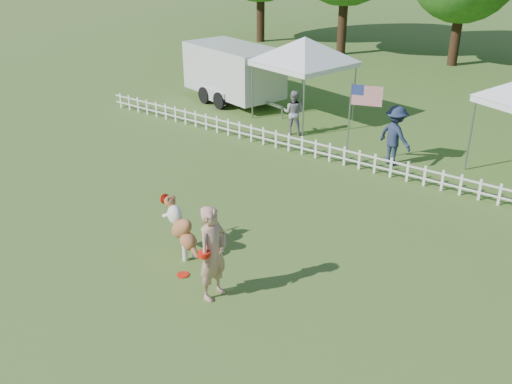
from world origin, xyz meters
TOP-DOWN VIEW (x-y plane):
  - ground at (0.00, 0.00)m, footprint 120.00×120.00m
  - picket_fence at (0.00, 7.00)m, footprint 22.00×0.08m
  - handler at (0.52, -0.41)m, footprint 0.47×0.70m
  - dog at (-1.05, 0.37)m, footprint 1.26×0.70m
  - frisbee_on_turf at (-0.47, -0.27)m, footprint 0.27×0.27m
  - canopy_tent_left at (-4.21, 10.07)m, footprint 3.38×3.38m
  - cargo_trailer at (-7.77, 10.42)m, footprint 5.65×3.52m
  - flag_pole at (-0.75, 7.14)m, footprint 0.94×0.40m
  - spectator_a at (-3.58, 8.51)m, footprint 0.88×0.78m
  - spectator_b at (0.37, 7.96)m, footprint 1.33×1.04m

SIDE VIEW (x-z plane):
  - ground at x=0.00m, z-range 0.00..0.00m
  - frisbee_on_turf at x=-0.47m, z-range 0.00..0.02m
  - picket_fence at x=0.00m, z-range 0.00..0.60m
  - dog at x=-1.05m, z-range 0.00..1.24m
  - spectator_a at x=-3.58m, z-range 0.00..1.52m
  - spectator_b at x=0.37m, z-range 0.00..1.81m
  - handler at x=0.52m, z-range 0.00..1.92m
  - cargo_trailer at x=-7.77m, z-range 0.00..2.31m
  - flag_pole at x=-0.75m, z-range 0.00..2.50m
  - canopy_tent_left at x=-4.21m, z-range 0.00..2.95m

